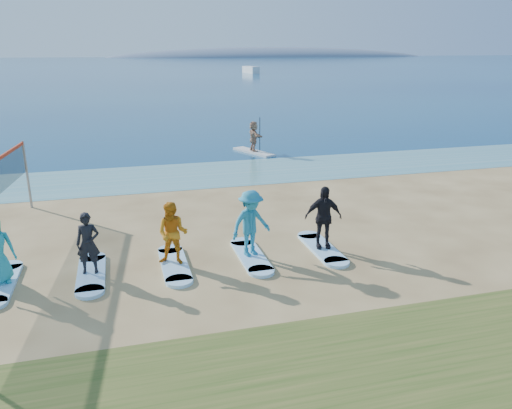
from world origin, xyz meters
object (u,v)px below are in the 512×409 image
object	(u,v)px
paddleboard	(254,152)
student_2	(173,234)
surfboard_0	(1,284)
surfboard_2	(174,265)
surfboard_3	(251,256)
student_3	(251,223)
boat_offshore_b	(251,73)
student_1	(88,243)
surfboard_1	(91,274)
surfboard_4	(322,248)
student_4	(323,217)
paddleboarder	(254,136)

from	to	relation	value
paddleboard	student_2	size ratio (longest dim) A/B	1.75
paddleboard	surfboard_0	distance (m)	17.53
surfboard_2	surfboard_3	distance (m)	2.16
student_2	surfboard_3	distance (m)	2.34
student_2	student_3	size ratio (longest dim) A/B	0.91
boat_offshore_b	student_1	size ratio (longest dim) A/B	3.90
surfboard_0	surfboard_1	size ratio (longest dim) A/B	1.00
student_3	surfboard_4	bearing A→B (deg)	-19.61
boat_offshore_b	surfboard_1	bearing A→B (deg)	-114.67
paddleboard	surfboard_4	size ratio (longest dim) A/B	1.36
paddleboard	surfboard_1	bearing A→B (deg)	-143.84
surfboard_0	surfboard_1	bearing A→B (deg)	0.00
paddleboard	surfboard_4	xyz separation A→B (m)	(-1.77, -14.11, -0.01)
surfboard_1	surfboard_3	distance (m)	4.31
surfboard_0	student_3	world-z (taller)	student_3
paddleboard	surfboard_2	world-z (taller)	paddleboard
surfboard_4	surfboard_3	bearing A→B (deg)	180.00
surfboard_2	student_4	xyz separation A→B (m)	(4.31, 0.00, 0.97)
paddleboarder	student_1	bearing A→B (deg)	143.77
surfboard_2	surfboard_1	bearing A→B (deg)	180.00
student_1	surfboard_4	xyz separation A→B (m)	(6.47, 0.00, -0.86)
surfboard_0	surfboard_2	bearing A→B (deg)	0.00
surfboard_0	surfboard_3	world-z (taller)	same
surfboard_0	surfboard_3	distance (m)	6.47
student_2	surfboard_1	bearing A→B (deg)	-158.64
surfboard_1	surfboard_3	world-z (taller)	same
paddleboarder	surfboard_2	size ratio (longest dim) A/B	0.76
boat_offshore_b	paddleboarder	bearing A→B (deg)	-112.33
boat_offshore_b	student_2	bearing A→B (deg)	-113.56
boat_offshore_b	surfboard_3	distance (m)	105.72
paddleboard	student_2	world-z (taller)	student_2
student_1	student_4	world-z (taller)	student_4
paddleboard	surfboard_1	xyz separation A→B (m)	(-8.24, -14.11, -0.01)
student_2	surfboard_0	bearing A→B (deg)	-158.64
surfboard_0	student_2	xyz separation A→B (m)	(4.31, 0.00, 0.90)
boat_offshore_b	surfboard_2	xyz separation A→B (m)	(-29.37, -102.16, 0.04)
surfboard_0	student_3	distance (m)	6.55
surfboard_2	surfboard_3	size ratio (longest dim) A/B	1.00
paddleboard	student_1	bearing A→B (deg)	-143.84
surfboard_2	student_3	bearing A→B (deg)	0.00
surfboard_3	surfboard_4	bearing A→B (deg)	0.00
boat_offshore_b	student_2	world-z (taller)	student_2
surfboard_2	student_2	size ratio (longest dim) A/B	1.28
student_2	surfboard_3	world-z (taller)	student_2
student_1	surfboard_0	bearing A→B (deg)	-174.06
surfboard_3	student_3	xyz separation A→B (m)	(0.00, 0.00, 0.99)
student_1	surfboard_4	size ratio (longest dim) A/B	0.74
student_2	paddleboarder	bearing A→B (deg)	88.03
student_2	student_4	world-z (taller)	student_4
paddleboard	paddleboarder	distance (m)	0.89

